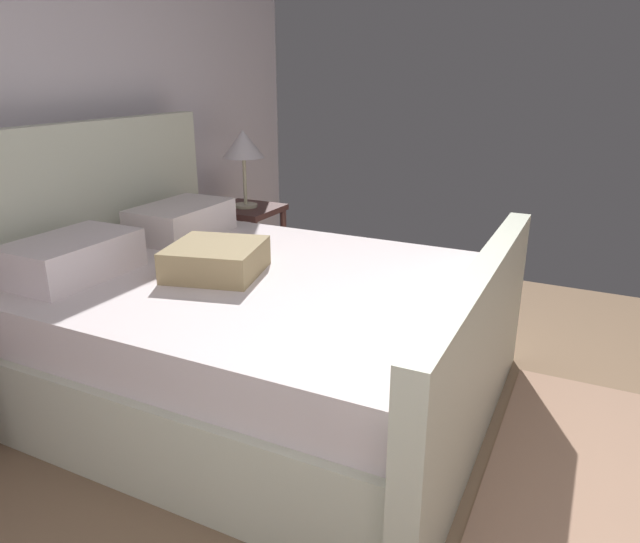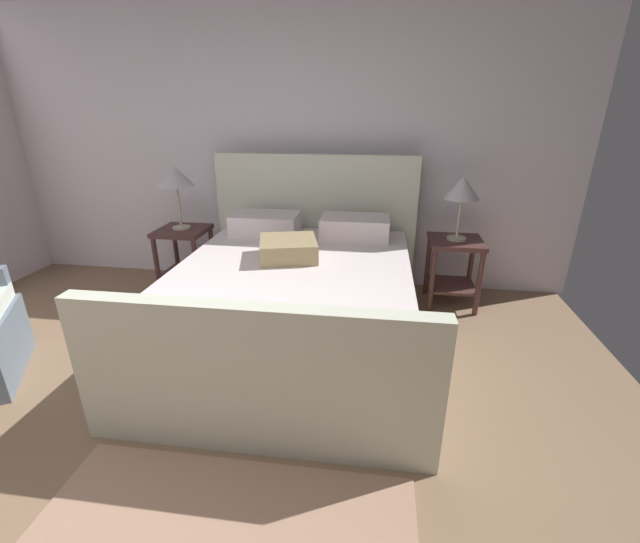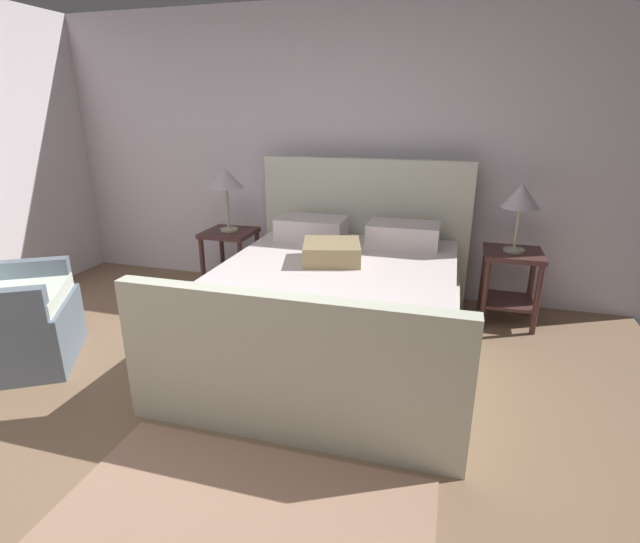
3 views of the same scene
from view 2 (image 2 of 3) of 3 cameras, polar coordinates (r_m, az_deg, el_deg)
ground_plane at (r=2.29m, az=-22.20°, el=-26.67°), size 5.32×5.24×0.02m
wall_back at (r=4.06m, az=-5.56°, el=16.31°), size 5.44×0.12×2.53m
bed at (r=3.03m, az=-3.35°, el=-3.43°), size 1.83×2.20×1.26m
nightstand_right at (r=3.75m, az=17.91°, el=1.33°), size 0.44×0.44×0.60m
table_lamp_right at (r=3.60m, az=19.05°, el=10.60°), size 0.28×0.28×0.53m
nightstand_left at (r=4.09m, az=-18.17°, el=2.97°), size 0.44×0.44×0.60m
table_lamp_left at (r=3.94m, az=-19.30°, el=12.07°), size 0.32×0.32×0.57m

